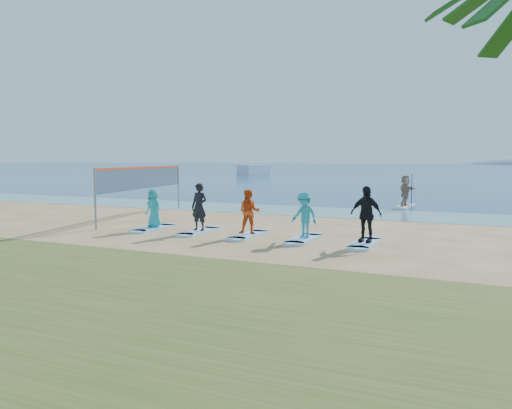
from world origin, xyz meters
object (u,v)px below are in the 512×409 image
at_px(volleyball_net, 144,178).
at_px(surfboard_0, 154,228).
at_px(student_4, 366,214).
at_px(student_3, 304,215).
at_px(student_1, 199,207).
at_px(surfboard_2, 249,235).
at_px(surfboard_3, 304,239).
at_px(boat_offshore_a, 254,174).
at_px(surfboard_4, 365,243).
at_px(paddleboard, 405,207).
at_px(student_0, 154,208).
at_px(surfboard_1, 199,232).
at_px(student_2, 249,212).
at_px(paddleboarder, 405,190).

relative_size(volleyball_net, surfboard_0, 4.04).
bearing_deg(student_4, student_3, -167.85).
distance_m(student_1, surfboard_2, 2.35).
bearing_deg(surfboard_3, student_3, 0.00).
height_order(boat_offshore_a, surfboard_4, boat_offshore_a).
distance_m(paddleboard, surfboard_0, 15.68).
distance_m(student_0, student_3, 6.44).
distance_m(paddleboard, boat_offshore_a, 67.68).
relative_size(surfboard_0, surfboard_3, 1.00).
height_order(volleyball_net, paddleboard, volleyball_net).
relative_size(paddleboard, surfboard_1, 1.36).
distance_m(volleyball_net, boat_offshore_a, 71.91).
bearing_deg(student_0, surfboard_3, 13.22).
bearing_deg(surfboard_1, surfboard_2, 0.00).
distance_m(student_1, surfboard_3, 4.40).
distance_m(surfboard_0, student_1, 2.35).
bearing_deg(student_2, volleyball_net, 137.52).
height_order(student_1, student_3, student_1).
distance_m(surfboard_2, surfboard_3, 2.15).
relative_size(boat_offshore_a, student_4, 4.34).
bearing_deg(student_4, paddleboarder, 105.37).
bearing_deg(surfboard_0, paddleboard, 60.08).
distance_m(paddleboard, student_1, 14.76).
distance_m(paddleboarder, surfboard_1, 14.76).
xyz_separation_m(volleyball_net, surfboard_3, (9.51, -3.36, -1.86)).
relative_size(surfboard_0, surfboard_1, 1.00).
xyz_separation_m(student_0, surfboard_2, (4.29, 0.00, -0.83)).
bearing_deg(student_2, student_0, 162.05).
xyz_separation_m(volleyball_net, student_3, (9.51, -3.36, -1.01)).
bearing_deg(student_3, surfboard_3, 0.00).
xyz_separation_m(paddleboard, surfboard_2, (-3.53, -13.59, -0.01)).
relative_size(boat_offshore_a, surfboard_4, 3.69).
bearing_deg(surfboard_0, student_4, 0.00).
height_order(boat_offshore_a, surfboard_0, boat_offshore_a).
bearing_deg(boat_offshore_a, student_4, -55.68).
height_order(paddleboard, surfboard_3, paddleboard).
bearing_deg(surfboard_1, student_1, 0.00).
bearing_deg(surfboard_1, paddleboarder, 67.34).
distance_m(surfboard_1, surfboard_4, 6.44).
bearing_deg(surfboard_4, surfboard_2, 180.00).
height_order(volleyball_net, surfboard_1, volleyball_net).
xyz_separation_m(boat_offshore_a, student_2, (33.22, -70.43, 0.91)).
distance_m(student_1, student_3, 4.29).
relative_size(paddleboarder, surfboard_0, 0.82).
bearing_deg(surfboard_2, surfboard_3, 0.00).
bearing_deg(surfboard_0, student_3, 0.00).
relative_size(volleyball_net, student_2, 5.41).
distance_m(student_0, surfboard_4, 8.63).
bearing_deg(paddleboard, boat_offshore_a, 127.32).
bearing_deg(student_4, student_0, -167.85).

